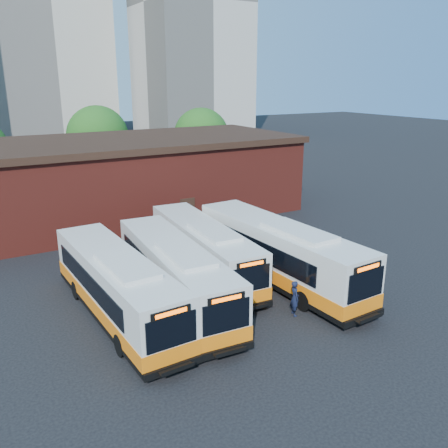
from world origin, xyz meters
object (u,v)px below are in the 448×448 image
bus_east (279,255)px  transit_worker (295,298)px  bus_mideast (204,252)px  bus_midwest (175,276)px  bus_west (117,289)px

bus_east → transit_worker: 4.09m
bus_mideast → bus_east: (3.19, -2.94, 0.16)m
transit_worker → bus_midwest: bearing=64.5°
bus_midwest → transit_worker: bus_midwest is taller
bus_west → bus_east: 9.17m
bus_midwest → bus_west: bearing=-176.7°
bus_midwest → bus_mideast: (2.96, 2.57, -0.05)m
bus_midwest → bus_east: size_ratio=0.93×
bus_east → bus_west: bearing=174.7°
bus_west → transit_worker: (7.46, -4.03, -0.60)m
bus_west → bus_mideast: bus_west is taller
bus_west → transit_worker: bus_west is taller
transit_worker → bus_east: bearing=-8.4°
bus_west → transit_worker: 8.50m
bus_east → transit_worker: size_ratio=7.33×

